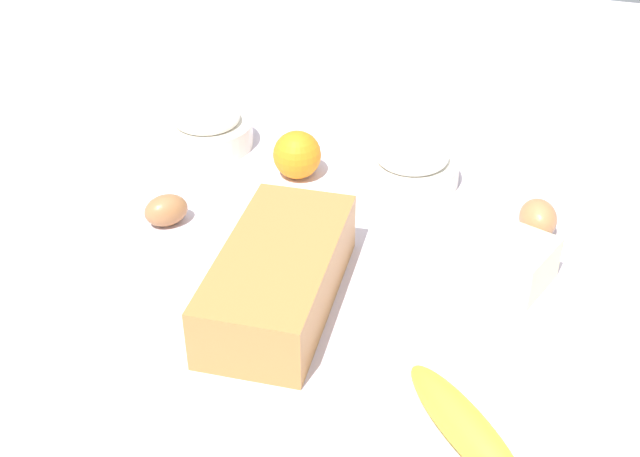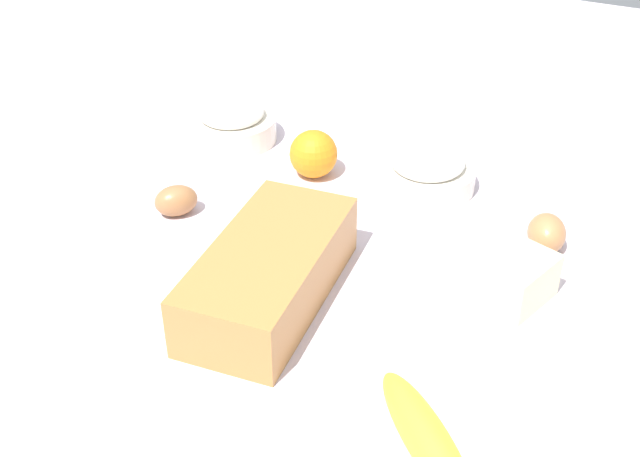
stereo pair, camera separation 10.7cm
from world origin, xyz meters
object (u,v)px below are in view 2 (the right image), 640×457
(loaf_pan, at_px, (269,272))
(orange_fruit, at_px, (313,154))
(flour_bowl, at_px, (232,123))
(banana, at_px, (426,438))
(egg_beside_bowl, at_px, (547,233))
(sugar_bowl, at_px, (427,171))
(butter_block, at_px, (519,280))
(egg_near_butter, at_px, (175,202))

(loaf_pan, relative_size, orange_fruit, 3.91)
(flour_bowl, height_order, banana, flour_bowl)
(egg_beside_bowl, bearing_deg, loaf_pan, 131.72)
(sugar_bowl, xyz_separation_m, butter_block, (-0.21, -0.19, 0.00))
(butter_block, relative_size, egg_beside_bowl, 1.40)
(flour_bowl, distance_m, egg_near_butter, 0.24)
(loaf_pan, distance_m, flour_bowl, 0.43)
(sugar_bowl, height_order, egg_near_butter, sugar_bowl)
(loaf_pan, relative_size, egg_near_butter, 4.66)
(flour_bowl, xyz_separation_m, banana, (-0.49, -0.51, -0.01))
(loaf_pan, xyz_separation_m, egg_near_butter, (0.11, 0.21, -0.02))
(loaf_pan, height_order, egg_beside_bowl, loaf_pan)
(flour_bowl, distance_m, sugar_bowl, 0.34)
(banana, bearing_deg, orange_fruit, 37.20)
(banana, bearing_deg, egg_near_butter, 61.03)
(flour_bowl, bearing_deg, sugar_bowl, -91.42)
(egg_near_butter, bearing_deg, orange_fruit, -34.59)
(loaf_pan, relative_size, butter_block, 3.21)
(egg_near_butter, bearing_deg, banana, -118.97)
(sugar_bowl, distance_m, banana, 0.51)
(sugar_bowl, bearing_deg, egg_beside_bowl, -113.01)
(orange_fruit, height_order, butter_block, orange_fruit)
(sugar_bowl, bearing_deg, banana, -160.83)
(sugar_bowl, relative_size, butter_block, 1.61)
(banana, xyz_separation_m, butter_block, (0.28, -0.02, 0.01))
(banana, bearing_deg, sugar_bowl, 19.17)
(flour_bowl, distance_m, egg_beside_bowl, 0.55)
(loaf_pan, xyz_separation_m, butter_block, (0.13, -0.28, -0.01))
(banana, bearing_deg, loaf_pan, 59.78)
(butter_block, relative_size, egg_near_butter, 1.45)
(butter_block, bearing_deg, egg_beside_bowl, -3.50)
(banana, relative_size, orange_fruit, 2.57)
(flour_bowl, relative_size, banana, 0.77)
(butter_block, xyz_separation_m, egg_near_butter, (-0.02, 0.49, -0.01))
(flour_bowl, relative_size, orange_fruit, 1.98)
(banana, height_order, egg_near_butter, egg_near_butter)
(loaf_pan, bearing_deg, sugar_bowl, -18.80)
(loaf_pan, xyz_separation_m, sugar_bowl, (0.34, -0.09, -0.01))
(orange_fruit, bearing_deg, butter_block, -115.08)
(flour_bowl, xyz_separation_m, egg_beside_bowl, (-0.09, -0.54, -0.01))
(orange_fruit, relative_size, egg_beside_bowl, 1.15)
(orange_fruit, xyz_separation_m, butter_block, (-0.17, -0.36, -0.01))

